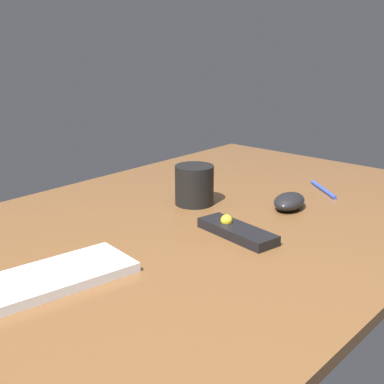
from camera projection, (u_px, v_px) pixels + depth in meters
The scene contains 6 objects.
desk at pixel (187, 231), 103.72cm from camera, with size 140.00×84.00×2.00cm, color brown.
keyboard at pixel (12, 290), 76.32cm from camera, with size 37.68×11.08×1.56cm, color white.
computer_mouse at pixel (289, 201), 113.28cm from camera, with size 9.87×6.19×3.36cm, color black.
media_remote at pixel (236, 231), 98.32cm from camera, with size 8.48×17.62×3.46cm.
coffee_mug at pixel (194, 185), 115.73cm from camera, with size 8.65×8.65×8.81cm, color black.
pen at pixel (323, 189), 126.18cm from camera, with size 0.91×0.91×13.52cm, color blue.
Camera 1 is at (-72.13, -64.65, 38.89)cm, focal length 48.77 mm.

